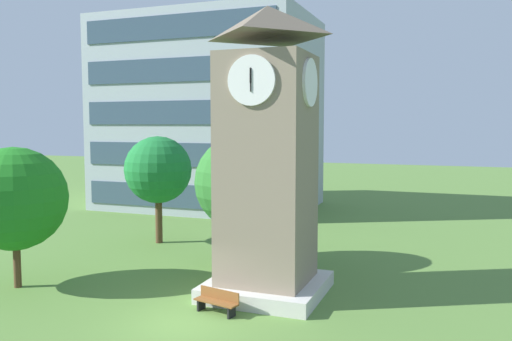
# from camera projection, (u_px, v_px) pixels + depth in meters

# --- Properties ---
(ground_plane) EXTENTS (160.00, 160.00, 0.00)m
(ground_plane) POSITION_uv_depth(u_px,v_px,m) (182.00, 323.00, 18.63)
(ground_plane) COLOR #567F38
(office_building) EXTENTS (17.35, 11.55, 16.00)m
(office_building) POSITION_uv_depth(u_px,v_px,m) (209.00, 114.00, 44.81)
(office_building) COLOR #9EA8B2
(office_building) RESTS_ON ground
(clock_tower) EXTENTS (4.65, 4.65, 11.82)m
(clock_tower) POSITION_uv_depth(u_px,v_px,m) (267.00, 167.00, 21.39)
(clock_tower) COLOR gray
(clock_tower) RESTS_ON ground
(park_bench) EXTENTS (1.86, 0.88, 0.88)m
(park_bench) POSITION_uv_depth(u_px,v_px,m) (217.00, 301.00, 19.56)
(park_bench) COLOR brown
(park_bench) RESTS_ON ground
(tree_streetside) EXTENTS (4.76, 4.76, 6.59)m
(tree_streetside) POSITION_uv_depth(u_px,v_px,m) (242.00, 183.00, 25.89)
(tree_streetside) COLOR #513823
(tree_streetside) RESTS_ON ground
(tree_near_tower) EXTENTS (4.46, 4.46, 6.13)m
(tree_near_tower) POSITION_uv_depth(u_px,v_px,m) (14.00, 199.00, 22.42)
(tree_near_tower) COLOR #513823
(tree_near_tower) RESTS_ON ground
(tree_by_building) EXTENTS (3.99, 3.99, 6.40)m
(tree_by_building) POSITION_uv_depth(u_px,v_px,m) (158.00, 170.00, 30.97)
(tree_by_building) COLOR #513823
(tree_by_building) RESTS_ON ground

